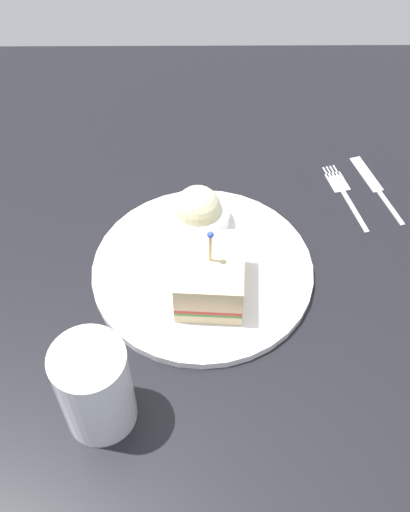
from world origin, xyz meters
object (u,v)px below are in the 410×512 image
object	(u,v)px
coleslaw_bowl	(200,212)
knife	(377,185)
sandwich_half_center	(213,276)
fork	(344,190)
drink_glass	(99,390)
plate	(205,270)

from	to	relation	value
coleslaw_bowl	knife	xyz separation A→B (cm)	(23.28, 7.66, -2.88)
sandwich_half_center	fork	size ratio (longest dim) A/B	0.79
sandwich_half_center	fork	distance (cm)	24.65
sandwich_half_center	coleslaw_bowl	distance (cm)	10.30
drink_glass	fork	world-z (taller)	drink_glass
knife	coleslaw_bowl	bearing A→B (deg)	-161.79
plate	sandwich_half_center	size ratio (longest dim) A/B	2.63
fork	drink_glass	bearing A→B (deg)	-132.18
coleslaw_bowl	drink_glass	xyz separation A→B (cm)	(-9.34, -24.39, 1.79)
sandwich_half_center	knife	bearing A→B (deg)	39.12
plate	sandwich_half_center	bearing A→B (deg)	-76.67
sandwich_half_center	knife	xyz separation A→B (cm)	(21.95, 17.85, -3.53)
knife	plate	bearing A→B (deg)	-147.52
plate	fork	size ratio (longest dim) A/B	2.07
coleslaw_bowl	knife	distance (cm)	24.67
drink_glass	sandwich_half_center	bearing A→B (deg)	53.07
coleslaw_bowl	knife	bearing A→B (deg)	18.21
drink_glass	knife	distance (cm)	45.96
plate	drink_glass	xyz separation A→B (cm)	(-9.87, -17.56, 4.33)
fork	knife	xyz separation A→B (cm)	(4.40, 0.91, 0.00)
sandwich_half_center	coleslaw_bowl	world-z (taller)	sandwich_half_center
sandwich_half_center	knife	distance (cm)	28.51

